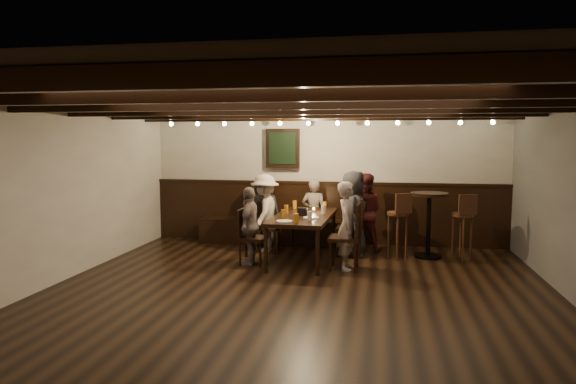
% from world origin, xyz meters
% --- Properties ---
extents(room, '(7.00, 7.00, 7.00)m').
position_xyz_m(room, '(-0.29, 2.21, 1.07)').
color(room, black).
rests_on(room, ground).
extents(dining_table, '(0.93, 1.95, 0.72)m').
position_xyz_m(dining_table, '(-0.21, 2.05, 0.66)').
color(dining_table, black).
rests_on(dining_table, floor).
extents(chair_left_near, '(0.41, 0.41, 0.86)m').
position_xyz_m(chair_left_near, '(-0.91, 2.52, 0.26)').
color(chair_left_near, black).
rests_on(chair_left_near, floor).
extents(chair_left_far, '(0.40, 0.40, 0.86)m').
position_xyz_m(chair_left_far, '(-0.94, 1.62, 0.26)').
color(chair_left_far, black).
rests_on(chair_left_far, floor).
extents(chair_right_near, '(0.45, 0.45, 0.96)m').
position_xyz_m(chair_right_near, '(0.52, 2.48, 0.29)').
color(chair_right_near, black).
rests_on(chair_right_near, floor).
extents(chair_right_far, '(0.46, 0.46, 0.98)m').
position_xyz_m(chair_right_far, '(0.49, 1.58, 0.30)').
color(chair_right_far, black).
rests_on(chair_right_far, floor).
extents(person_bench_left, '(0.64, 0.43, 1.29)m').
position_xyz_m(person_bench_left, '(-1.08, 2.98, 0.65)').
color(person_bench_left, '#252527').
rests_on(person_bench_left, floor).
extents(person_bench_centre, '(0.45, 0.30, 1.21)m').
position_xyz_m(person_bench_centre, '(-0.18, 3.10, 0.61)').
color(person_bench_centre, gray).
rests_on(person_bench_centre, floor).
extents(person_bench_right, '(0.67, 0.53, 1.34)m').
position_xyz_m(person_bench_right, '(0.72, 2.92, 0.67)').
color(person_bench_right, '#561F1D').
rests_on(person_bench_right, floor).
extents(person_left_near, '(0.52, 0.88, 1.33)m').
position_xyz_m(person_left_near, '(-0.95, 2.52, 0.67)').
color(person_left_near, '#B4A898').
rests_on(person_left_near, floor).
extents(person_left_far, '(0.31, 0.71, 1.20)m').
position_xyz_m(person_left_far, '(-0.98, 1.63, 0.60)').
color(person_left_far, gray).
rests_on(person_left_far, floor).
extents(person_right_near, '(0.47, 0.70, 1.41)m').
position_xyz_m(person_right_near, '(0.55, 2.48, 0.70)').
color(person_right_near, '#272729').
rests_on(person_right_near, floor).
extents(person_right_far, '(0.33, 0.49, 1.31)m').
position_xyz_m(person_right_far, '(0.52, 1.58, 0.65)').
color(person_right_far, gray).
rests_on(person_right_far, floor).
extents(pint_a, '(0.07, 0.07, 0.14)m').
position_xyz_m(pint_a, '(-0.47, 2.76, 0.79)').
color(pint_a, '#BF7219').
rests_on(pint_a, dining_table).
extents(pint_b, '(0.07, 0.07, 0.14)m').
position_xyz_m(pint_b, '(0.06, 2.69, 0.79)').
color(pint_b, '#BF7219').
rests_on(pint_b, dining_table).
extents(pint_c, '(0.07, 0.07, 0.14)m').
position_xyz_m(pint_c, '(-0.51, 2.16, 0.79)').
color(pint_c, '#BF7219').
rests_on(pint_c, dining_table).
extents(pint_d, '(0.07, 0.07, 0.14)m').
position_xyz_m(pint_d, '(0.09, 2.24, 0.79)').
color(pint_d, silver).
rests_on(pint_d, dining_table).
extents(pint_e, '(0.07, 0.07, 0.14)m').
position_xyz_m(pint_e, '(-0.45, 1.61, 0.79)').
color(pint_e, '#BF7219').
rests_on(pint_e, dining_table).
extents(pint_f, '(0.07, 0.07, 0.14)m').
position_xyz_m(pint_f, '(-0.03, 1.49, 0.79)').
color(pint_f, silver).
rests_on(pint_f, dining_table).
extents(pint_g, '(0.07, 0.07, 0.14)m').
position_xyz_m(pint_g, '(-0.19, 1.25, 0.79)').
color(pint_g, '#BF7219').
rests_on(pint_g, dining_table).
extents(plate_near, '(0.24, 0.24, 0.01)m').
position_xyz_m(plate_near, '(-0.38, 1.36, 0.73)').
color(plate_near, white).
rests_on(plate_near, dining_table).
extents(plate_far, '(0.24, 0.24, 0.01)m').
position_xyz_m(plate_far, '(-0.04, 1.74, 0.73)').
color(plate_far, white).
rests_on(plate_far, dining_table).
extents(condiment_caddy, '(0.15, 0.10, 0.12)m').
position_xyz_m(condiment_caddy, '(-0.21, 2.00, 0.78)').
color(condiment_caddy, black).
rests_on(condiment_caddy, dining_table).
extents(candle, '(0.05, 0.05, 0.05)m').
position_xyz_m(candle, '(-0.08, 2.35, 0.75)').
color(candle, beige).
rests_on(candle, dining_table).
extents(high_top_table, '(0.60, 0.60, 1.06)m').
position_xyz_m(high_top_table, '(1.77, 2.58, 0.70)').
color(high_top_table, black).
rests_on(high_top_table, floor).
extents(bar_stool_left, '(0.39, 0.40, 1.08)m').
position_xyz_m(bar_stool_left, '(1.27, 2.38, 0.40)').
color(bar_stool_left, '#3D2413').
rests_on(bar_stool_left, floor).
extents(bar_stool_right, '(0.37, 0.38, 1.08)m').
position_xyz_m(bar_stool_right, '(2.27, 2.43, 0.40)').
color(bar_stool_right, '#3D2413').
rests_on(bar_stool_right, floor).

